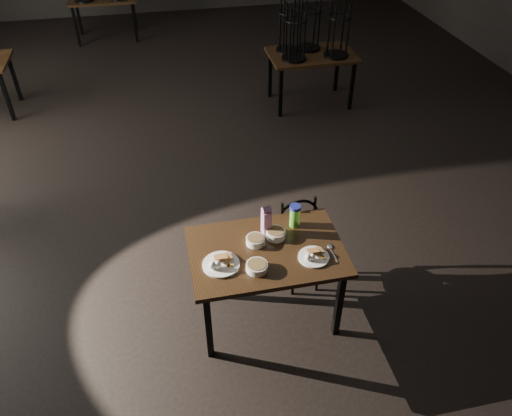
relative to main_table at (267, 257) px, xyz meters
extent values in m
plane|color=black|center=(0.08, 2.58, -0.67)|extent=(12.00, 12.00, 0.00)
cube|color=black|center=(0.00, 0.00, 0.06)|extent=(1.20, 0.80, 0.04)
cube|color=black|center=(-0.52, -0.32, -0.32)|extent=(0.05, 0.05, 0.71)
cube|color=black|center=(0.52, -0.32, -0.32)|extent=(0.05, 0.05, 0.71)
cube|color=black|center=(-0.52, 0.32, -0.32)|extent=(0.05, 0.05, 0.71)
cube|color=black|center=(0.52, 0.32, -0.32)|extent=(0.05, 0.05, 0.71)
cylinder|color=white|center=(-0.37, -0.09, 0.09)|extent=(0.28, 0.28, 0.02)
cube|color=#925E33|center=(-0.37, -0.05, 0.15)|extent=(0.10, 0.10, 0.05)
cube|color=#925E33|center=(-0.33, -0.05, 0.15)|extent=(0.12, 0.12, 0.03)
ellipsoid|color=white|center=(-0.44, -0.13, 0.13)|extent=(0.05, 0.05, 0.07)
ellipsoid|color=white|center=(-0.40, -0.13, 0.13)|extent=(0.05, 0.05, 0.07)
cylinder|color=white|center=(0.33, -0.16, 0.09)|extent=(0.24, 0.24, 0.01)
cube|color=#925E33|center=(0.33, -0.12, 0.14)|extent=(0.09, 0.08, 0.04)
cube|color=#925E33|center=(0.36, -0.12, 0.14)|extent=(0.10, 0.10, 0.03)
ellipsoid|color=white|center=(0.27, -0.19, 0.12)|extent=(0.05, 0.05, 0.06)
ellipsoid|color=white|center=(0.31, -0.19, 0.12)|extent=(0.05, 0.05, 0.06)
cylinder|color=white|center=(-0.07, 0.09, 0.11)|extent=(0.15, 0.15, 0.06)
cylinder|color=olive|center=(-0.07, 0.09, 0.13)|extent=(0.13, 0.13, 0.01)
cylinder|color=white|center=(0.10, 0.13, 0.11)|extent=(0.16, 0.16, 0.06)
cylinder|color=olive|center=(0.10, 0.13, 0.13)|extent=(0.13, 0.13, 0.01)
cylinder|color=white|center=(-0.12, -0.19, 0.11)|extent=(0.16, 0.16, 0.06)
cylinder|color=olive|center=(-0.12, -0.19, 0.13)|extent=(0.14, 0.14, 0.01)
cube|color=#7E165C|center=(0.04, 0.19, 0.19)|extent=(0.08, 0.08, 0.21)
cube|color=#7E165C|center=(0.04, 0.19, 0.31)|extent=(0.08, 0.08, 0.07)
cylinder|color=#67CC3C|center=(0.29, 0.24, 0.17)|extent=(0.09, 0.09, 0.17)
cylinder|color=navy|center=(0.29, 0.24, 0.27)|extent=(0.10, 0.10, 0.03)
ellipsoid|color=silver|center=(0.49, -0.07, 0.08)|extent=(0.05, 0.06, 0.01)
cube|color=silver|center=(0.49, -0.18, 0.08)|extent=(0.02, 0.14, 0.00)
cylinder|color=black|center=(0.40, 0.27, -0.22)|extent=(0.40, 0.40, 0.03)
torus|color=black|center=(0.38, 0.44, -0.03)|extent=(0.38, 0.06, 0.38)
cylinder|color=black|center=(0.51, 0.39, -0.45)|extent=(0.03, 0.03, 0.45)
cylinder|color=black|center=(0.28, 0.39, -0.45)|extent=(0.03, 0.03, 0.45)
cylinder|color=black|center=(0.28, 0.16, -0.45)|extent=(0.03, 0.03, 0.45)
cylinder|color=black|center=(0.51, 0.16, -0.45)|extent=(0.03, 0.03, 0.45)
cube|color=black|center=(-2.70, 4.10, -0.32)|extent=(0.05, 0.05, 0.71)
cube|color=black|center=(-2.70, 4.74, -0.32)|extent=(0.05, 0.05, 0.71)
cube|color=black|center=(1.51, 3.76, 0.06)|extent=(1.20, 0.80, 0.04)
cube|color=black|center=(0.99, 3.44, -0.32)|extent=(0.05, 0.05, 0.71)
cube|color=black|center=(2.03, 3.44, -0.32)|extent=(0.05, 0.05, 0.71)
cube|color=black|center=(0.99, 4.08, -0.32)|extent=(0.05, 0.05, 0.71)
cube|color=black|center=(2.03, 4.08, -0.32)|extent=(0.05, 0.05, 0.71)
cylinder|color=black|center=(1.21, 3.61, 0.09)|extent=(0.34, 0.34, 0.03)
torus|color=black|center=(1.21, 3.61, 0.59)|extent=(0.32, 0.32, 0.02)
cylinder|color=black|center=(1.31, 3.71, 0.46)|extent=(0.03, 0.03, 0.70)
cylinder|color=black|center=(1.11, 3.71, 0.46)|extent=(0.03, 0.03, 0.70)
cylinder|color=black|center=(1.11, 3.51, 0.46)|extent=(0.03, 0.03, 0.70)
cylinder|color=black|center=(1.31, 3.51, 0.46)|extent=(0.03, 0.03, 0.70)
cylinder|color=black|center=(1.81, 3.61, 0.09)|extent=(0.34, 0.34, 0.03)
torus|color=black|center=(1.81, 3.61, 0.59)|extent=(0.32, 0.32, 0.02)
cylinder|color=black|center=(1.91, 3.71, 0.46)|extent=(0.03, 0.03, 0.70)
cylinder|color=black|center=(1.71, 3.71, 0.46)|extent=(0.03, 0.03, 0.70)
cylinder|color=black|center=(1.71, 3.51, 0.46)|extent=(0.03, 0.03, 0.70)
cylinder|color=black|center=(1.91, 3.51, 0.46)|extent=(0.03, 0.03, 0.70)
cylinder|color=black|center=(1.51, 3.94, 0.09)|extent=(0.34, 0.34, 0.03)
torus|color=black|center=(1.51, 3.94, 0.59)|extent=(0.32, 0.32, 0.02)
cylinder|color=black|center=(1.61, 4.04, 0.46)|extent=(0.03, 0.03, 0.70)
cylinder|color=black|center=(1.41, 4.04, 0.46)|extent=(0.03, 0.03, 0.70)
cylinder|color=black|center=(1.41, 3.84, 0.46)|extent=(0.03, 0.03, 0.70)
cylinder|color=black|center=(1.61, 3.84, 0.46)|extent=(0.03, 0.03, 0.70)
cylinder|color=black|center=(1.21, 3.94, 0.09)|extent=(0.34, 0.34, 0.03)
torus|color=black|center=(1.21, 3.94, 0.59)|extent=(0.32, 0.32, 0.02)
cylinder|color=black|center=(1.31, 4.04, 0.46)|extent=(0.03, 0.03, 0.70)
cylinder|color=black|center=(1.11, 4.04, 0.46)|extent=(0.03, 0.03, 0.70)
cylinder|color=black|center=(1.11, 3.84, 0.46)|extent=(0.03, 0.03, 0.70)
cylinder|color=black|center=(1.31, 3.84, 0.46)|extent=(0.03, 0.03, 0.70)
cube|color=black|center=(-1.97, 6.82, -0.32)|extent=(0.05, 0.05, 0.71)
cube|color=black|center=(-0.93, 6.82, -0.32)|extent=(0.05, 0.05, 0.71)
cube|color=black|center=(-1.97, 7.46, -0.32)|extent=(0.05, 0.05, 0.71)
cube|color=black|center=(-0.93, 7.46, -0.32)|extent=(0.05, 0.05, 0.71)
cylinder|color=black|center=(-1.75, 6.99, 0.09)|extent=(0.34, 0.34, 0.03)
camera|label=1|loc=(-0.66, -2.74, 2.73)|focal=35.00mm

